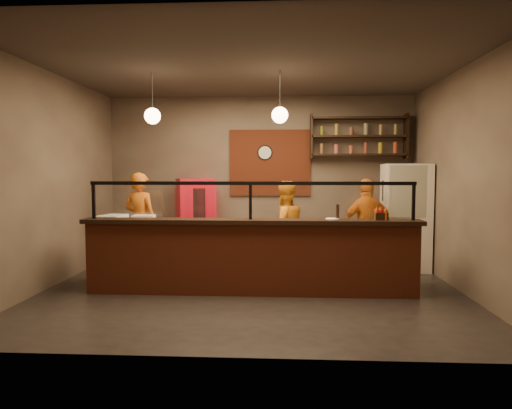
# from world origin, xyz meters

# --- Properties ---
(floor) EXTENTS (6.00, 6.00, 0.00)m
(floor) POSITION_xyz_m (0.00, 0.00, 0.00)
(floor) COLOR black
(floor) RESTS_ON ground
(ceiling) EXTENTS (6.00, 6.00, 0.00)m
(ceiling) POSITION_xyz_m (0.00, 0.00, 3.20)
(ceiling) COLOR #3B342E
(ceiling) RESTS_ON wall_back
(wall_back) EXTENTS (6.00, 0.00, 6.00)m
(wall_back) POSITION_xyz_m (0.00, 2.50, 1.60)
(wall_back) COLOR #6C5D4F
(wall_back) RESTS_ON floor
(wall_left) EXTENTS (0.00, 5.00, 5.00)m
(wall_left) POSITION_xyz_m (-3.00, 0.00, 1.60)
(wall_left) COLOR #6C5D4F
(wall_left) RESTS_ON floor
(wall_right) EXTENTS (0.00, 5.00, 5.00)m
(wall_right) POSITION_xyz_m (3.00, 0.00, 1.60)
(wall_right) COLOR #6C5D4F
(wall_right) RESTS_ON floor
(wall_front) EXTENTS (6.00, 0.00, 6.00)m
(wall_front) POSITION_xyz_m (0.00, -2.50, 1.60)
(wall_front) COLOR #6C5D4F
(wall_front) RESTS_ON floor
(brick_patch) EXTENTS (1.60, 0.04, 1.30)m
(brick_patch) POSITION_xyz_m (0.20, 2.47, 1.90)
(brick_patch) COLOR maroon
(brick_patch) RESTS_ON wall_back
(service_counter) EXTENTS (4.60, 0.25, 1.00)m
(service_counter) POSITION_xyz_m (0.00, -0.30, 0.50)
(service_counter) COLOR maroon
(service_counter) RESTS_ON floor
(counter_ledge) EXTENTS (4.70, 0.37, 0.06)m
(counter_ledge) POSITION_xyz_m (0.00, -0.30, 1.03)
(counter_ledge) COLOR black
(counter_ledge) RESTS_ON service_counter
(worktop_cabinet) EXTENTS (4.60, 0.75, 0.85)m
(worktop_cabinet) POSITION_xyz_m (0.00, 0.20, 0.42)
(worktop_cabinet) COLOR gray
(worktop_cabinet) RESTS_ON floor
(worktop) EXTENTS (4.60, 0.75, 0.05)m
(worktop) POSITION_xyz_m (0.00, 0.20, 0.88)
(worktop) COLOR silver
(worktop) RESTS_ON worktop_cabinet
(sneeze_guard) EXTENTS (4.50, 0.05, 0.52)m
(sneeze_guard) POSITION_xyz_m (0.00, -0.30, 1.37)
(sneeze_guard) COLOR white
(sneeze_guard) RESTS_ON counter_ledge
(wall_shelving) EXTENTS (1.84, 0.28, 0.85)m
(wall_shelving) POSITION_xyz_m (1.90, 2.32, 2.40)
(wall_shelving) COLOR black
(wall_shelving) RESTS_ON wall_back
(wall_clock) EXTENTS (0.30, 0.04, 0.30)m
(wall_clock) POSITION_xyz_m (0.10, 2.46, 2.10)
(wall_clock) COLOR black
(wall_clock) RESTS_ON wall_back
(pendant_left) EXTENTS (0.24, 0.24, 0.77)m
(pendant_left) POSITION_xyz_m (-1.50, 0.20, 2.55)
(pendant_left) COLOR black
(pendant_left) RESTS_ON ceiling
(pendant_right) EXTENTS (0.24, 0.24, 0.77)m
(pendant_right) POSITION_xyz_m (0.40, 0.20, 2.55)
(pendant_right) COLOR black
(pendant_right) RESTS_ON ceiling
(cook_left) EXTENTS (0.72, 0.59, 1.71)m
(cook_left) POSITION_xyz_m (-2.02, 1.20, 0.85)
(cook_left) COLOR #D36313
(cook_left) RESTS_ON floor
(cook_mid) EXTENTS (0.94, 0.86, 1.57)m
(cook_mid) POSITION_xyz_m (0.48, 0.96, 0.78)
(cook_mid) COLOR #C87212
(cook_mid) RESTS_ON floor
(cook_right) EXTENTS (1.01, 0.62, 1.61)m
(cook_right) POSITION_xyz_m (1.87, 1.12, 0.81)
(cook_right) COLOR #C36112
(cook_right) RESTS_ON floor
(fridge) EXTENTS (0.81, 0.76, 1.86)m
(fridge) POSITION_xyz_m (2.60, 1.52, 0.93)
(fridge) COLOR beige
(fridge) RESTS_ON floor
(red_cooler) EXTENTS (0.86, 0.82, 1.59)m
(red_cooler) POSITION_xyz_m (-1.23, 2.15, 0.79)
(red_cooler) COLOR red
(red_cooler) RESTS_ON floor
(pizza_dough) EXTENTS (0.68, 0.68, 0.01)m
(pizza_dough) POSITION_xyz_m (0.53, 0.32, 0.91)
(pizza_dough) COLOR beige
(pizza_dough) RESTS_ON worktop
(prep_tub_a) EXTENTS (0.34, 0.28, 0.16)m
(prep_tub_a) POSITION_xyz_m (-1.67, 0.24, 0.98)
(prep_tub_a) COLOR white
(prep_tub_a) RESTS_ON worktop
(prep_tub_b) EXTENTS (0.35, 0.29, 0.16)m
(prep_tub_b) POSITION_xyz_m (-2.15, 0.36, 0.98)
(prep_tub_b) COLOR white
(prep_tub_b) RESTS_ON worktop
(prep_tub_c) EXTENTS (0.34, 0.28, 0.17)m
(prep_tub_c) POSITION_xyz_m (-2.15, 0.00, 0.98)
(prep_tub_c) COLOR silver
(prep_tub_c) RESTS_ON worktop
(rolling_pin) EXTENTS (0.31, 0.18, 0.05)m
(rolling_pin) POSITION_xyz_m (-0.81, 0.13, 0.93)
(rolling_pin) COLOR gold
(rolling_pin) RESTS_ON worktop
(condiment_caddy) EXTENTS (0.19, 0.16, 0.10)m
(condiment_caddy) POSITION_xyz_m (1.79, -0.27, 1.11)
(condiment_caddy) COLOR black
(condiment_caddy) RESTS_ON counter_ledge
(pepper_mill) EXTENTS (0.06, 0.06, 0.21)m
(pepper_mill) POSITION_xyz_m (1.21, -0.23, 1.16)
(pepper_mill) COLOR black
(pepper_mill) RESTS_ON counter_ledge
(small_plate) EXTENTS (0.21, 0.21, 0.01)m
(small_plate) POSITION_xyz_m (1.14, -0.24, 1.07)
(small_plate) COLOR white
(small_plate) RESTS_ON counter_ledge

